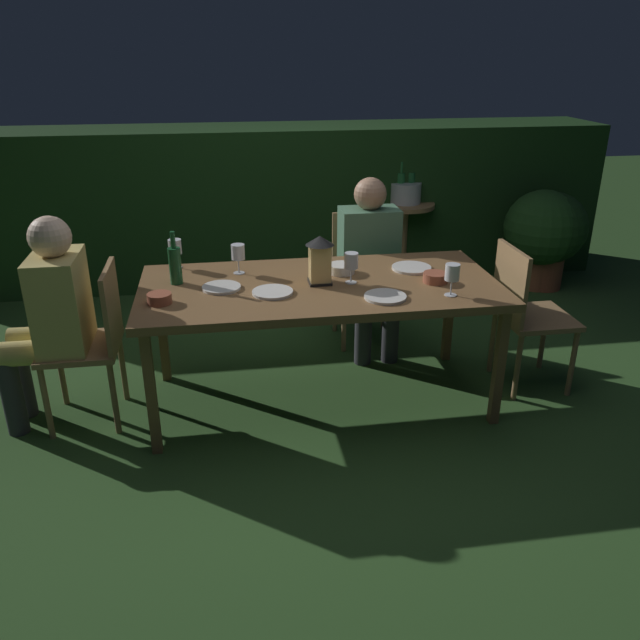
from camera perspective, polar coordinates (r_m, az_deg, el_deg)
The scene contains 25 objects.
ground_plane at distance 3.79m, azimuth 0.00°, elevation -7.05°, with size 16.00×16.00×0.00m, color #2D5123.
dining_table at distance 3.50m, azimuth 0.00°, elevation 2.51°, with size 1.95×0.93×0.72m.
chair_side_right_b at distance 4.43m, azimuth 3.90°, elevation 4.43°, with size 0.42×0.40×0.87m.
person_in_green at distance 4.20m, azimuth 4.54°, elevation 5.53°, with size 0.38×0.47×1.15m.
chair_head_near at distance 3.60m, azimuth -19.59°, elevation -1.50°, with size 0.40×0.42×0.87m.
person_in_mustard at distance 3.59m, azimuth -22.97°, elevation 0.53°, with size 0.48×0.38×1.15m.
chair_head_far at distance 3.93m, azimuth 17.89°, elevation 0.82°, with size 0.40×0.42×0.87m.
lantern_centerpiece at distance 3.44m, azimuth -0.08°, elevation 5.64°, with size 0.15×0.15×0.27m.
green_bottle_on_table at distance 3.53m, azimuth -12.81°, elevation 4.87°, with size 0.07×0.07×0.29m.
wine_glass_a at distance 3.79m, azimuth -12.82°, elevation 6.27°, with size 0.08×0.08×0.17m.
wine_glass_b at distance 3.63m, azimuth -7.33°, elevation 5.92°, with size 0.08×0.08×0.17m.
wine_glass_c at distance 3.34m, azimuth 11.73°, elevation 4.05°, with size 0.08×0.08×0.17m.
wine_glass_d at distance 3.46m, azimuth 2.81°, elevation 5.18°, with size 0.08×0.08×0.17m.
plate_a at distance 3.34m, azimuth -4.26°, elevation 2.50°, with size 0.21×0.21×0.01m, color white.
plate_b at distance 3.29m, azimuth 5.85°, elevation 2.08°, with size 0.22×0.22×0.01m, color silver.
plate_c at distance 3.74m, azimuth 8.17°, elevation 4.63°, with size 0.23×0.23×0.01m, color silver.
plate_d at distance 3.44m, azimuth -8.80°, elevation 2.90°, with size 0.21×0.21×0.01m, color silver.
bowl_olives at distance 3.64m, azimuth 1.93°, elevation 4.64°, with size 0.15×0.15×0.05m.
bowl_bread at distance 3.30m, azimuth -14.14°, elevation 1.91°, with size 0.12×0.12×0.05m.
bowl_salad at distance 3.55m, azimuth 10.26°, elevation 3.79°, with size 0.13×0.13×0.05m.
side_table at distance 5.58m, azimuth 7.46°, elevation 7.97°, with size 0.50×0.50×0.69m.
ice_bucket at distance 5.50m, azimuth 7.65°, elevation 11.35°, with size 0.26×0.26×0.34m.
hedge_backdrop at distance 5.69m, azimuth -3.65°, elevation 10.40°, with size 5.59×0.74×1.30m, color #193816.
potted_plant_by_hedge at distance 5.69m, azimuth 19.87°, elevation 7.37°, with size 0.59×0.59×0.82m.
potted_plant_corner at distance 5.65m, azimuth 19.19°, elevation 7.55°, with size 0.62×0.62×0.84m.
Camera 1 is at (-0.51, -3.23, 1.92)m, focal length 35.84 mm.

